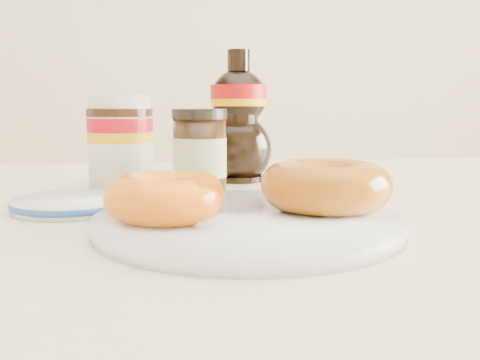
{
  "coord_description": "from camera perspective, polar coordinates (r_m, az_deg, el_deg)",
  "views": [
    {
      "loc": [
        -0.1,
        -0.42,
        0.85
      ],
      "look_at": [
        -0.04,
        0.06,
        0.79
      ],
      "focal_mm": 40.0,
      "sensor_mm": 36.0,
      "label": 1
    }
  ],
  "objects": [
    {
      "name": "dining_table",
      "position": [
        0.57,
        3.43,
        -11.27
      ],
      "size": [
        1.4,
        0.9,
        0.75
      ],
      "color": "beige",
      "rests_on": "ground"
    },
    {
      "name": "nutella_jar",
      "position": [
        0.69,
        -12.62,
        4.39
      ],
      "size": [
        0.08,
        0.08,
        0.11
      ],
      "rotation": [
        0.0,
        0.0,
        -0.0
      ],
      "color": "white",
      "rests_on": "dining_table"
    },
    {
      "name": "donut_whole",
      "position": [
        0.48,
        9.14,
        -0.55
      ],
      "size": [
        0.12,
        0.12,
        0.04
      ],
      "primitive_type": "torus",
      "rotation": [
        0.0,
        0.0,
        0.07
      ],
      "color": "#904A09",
      "rests_on": "plate"
    },
    {
      "name": "dark_jar",
      "position": [
        0.61,
        -4.32,
        2.8
      ],
      "size": [
        0.06,
        0.06,
        0.1
      ],
      "rotation": [
        0.0,
        0.0,
        0.42
      ],
      "color": "black",
      "rests_on": "dining_table"
    },
    {
      "name": "donut_bitten",
      "position": [
        0.43,
        -7.79,
        -1.79
      ],
      "size": [
        0.13,
        0.13,
        0.03
      ],
      "primitive_type": "torus",
      "rotation": [
        0.0,
        0.0,
        0.41
      ],
      "color": "#ED5C0D",
      "rests_on": "plate"
    },
    {
      "name": "plate",
      "position": [
        0.45,
        0.87,
        -4.47
      ],
      "size": [
        0.26,
        0.26,
        0.01
      ],
      "color": "white",
      "rests_on": "dining_table"
    },
    {
      "name": "syrup_bottle",
      "position": [
        0.73,
        -0.14,
        6.81
      ],
      "size": [
        0.1,
        0.08,
        0.18
      ],
      "primitive_type": null,
      "rotation": [
        0.0,
        0.0,
        -0.08
      ],
      "color": "black",
      "rests_on": "dining_table"
    },
    {
      "name": "blue_rim_saucer",
      "position": [
        0.56,
        -17.32,
        -2.37
      ],
      "size": [
        0.12,
        0.12,
        0.01
      ],
      "color": "white",
      "rests_on": "dining_table"
    }
  ]
}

